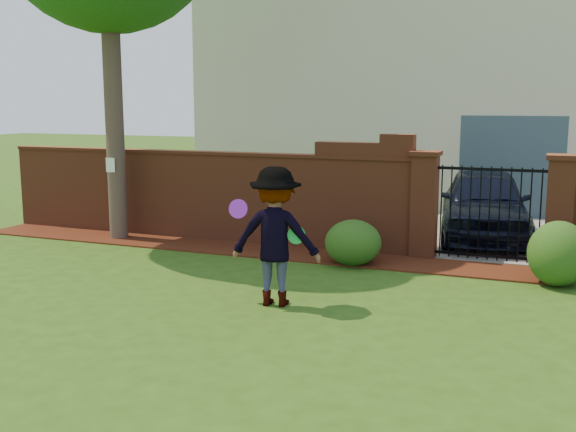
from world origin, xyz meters
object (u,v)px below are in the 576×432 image
at_px(frisbee_purple, 238,209).
at_px(frisbee_green, 296,235).
at_px(car, 485,205).
at_px(man, 275,237).

bearing_deg(frisbee_purple, frisbee_green, 16.98).
xyz_separation_m(car, frisbee_purple, (-2.60, -5.73, 0.62)).
bearing_deg(frisbee_green, man, -173.66).
bearing_deg(car, frisbee_green, -116.95).
xyz_separation_m(frisbee_purple, frisbee_green, (0.74, 0.23, -0.34)).
height_order(man, frisbee_purple, man).
distance_m(man, frisbee_green, 0.30).
distance_m(frisbee_purple, frisbee_green, 0.84).
distance_m(car, frisbee_purple, 6.32).
distance_m(man, frisbee_purple, 0.61).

